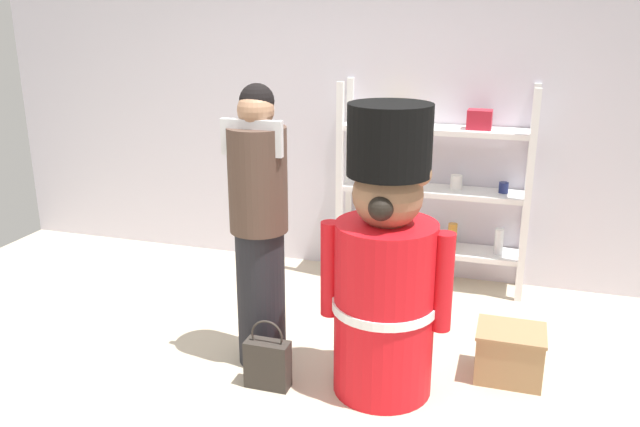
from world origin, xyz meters
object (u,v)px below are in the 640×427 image
Objects in this scene: person_shopper at (259,225)px; display_crate at (509,353)px; shopping_bag at (268,363)px; teddy_bear_guard at (385,269)px; merchandise_shelf at (433,186)px.

person_shopper is 4.33× the size of display_crate.
shopping_bag reaches higher than display_crate.
teddy_bear_guard is 4.17× the size of display_crate.
shopping_bag is 1.07× the size of display_crate.
person_shopper is at bearing 117.64° from shopping_bag.
display_crate is (0.66, -1.28, -0.64)m from merchandise_shelf.
teddy_bear_guard is at bearing 15.59° from shopping_bag.
person_shopper is (-0.77, 0.10, 0.15)m from teddy_bear_guard.
merchandise_shelf reaches higher than shopping_bag.
display_crate is (1.46, 0.24, -0.72)m from person_shopper.
merchandise_shelf is 3.76× the size of shopping_bag.
person_shopper reaches higher than teddy_bear_guard.
person_shopper reaches higher than shopping_bag.
teddy_bear_guard is 0.96× the size of person_shopper.
teddy_bear_guard is 0.88m from shopping_bag.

